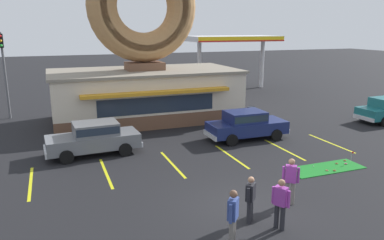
# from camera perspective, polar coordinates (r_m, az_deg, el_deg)

# --- Properties ---
(ground_plane) EXTENTS (160.00, 160.00, 0.00)m
(ground_plane) POSITION_cam_1_polar(r_m,az_deg,el_deg) (13.41, 7.93, -13.19)
(ground_plane) COLOR black
(donut_shop_building) EXTENTS (12.30, 6.75, 10.96)m
(donut_shop_building) POSITION_cam_1_polar(r_m,az_deg,el_deg) (25.17, -7.22, 8.45)
(donut_shop_building) COLOR brown
(donut_shop_building) RESTS_ON ground
(putting_mat) EXTENTS (3.50, 1.25, 0.03)m
(putting_mat) POSITION_cam_1_polar(r_m,az_deg,el_deg) (17.74, 19.67, -6.93)
(putting_mat) COLOR #197523
(putting_mat) RESTS_ON ground
(mini_donut_near_left) EXTENTS (0.13, 0.13, 0.04)m
(mini_donut_near_left) POSITION_cam_1_polar(r_m,az_deg,el_deg) (16.91, 15.83, -7.54)
(mini_donut_near_left) COLOR #D8667F
(mini_donut_near_left) RESTS_ON putting_mat
(mini_donut_near_right) EXTENTS (0.13, 0.13, 0.04)m
(mini_donut_near_right) POSITION_cam_1_polar(r_m,az_deg,el_deg) (17.42, 19.87, -7.22)
(mini_donut_near_right) COLOR #A5724C
(mini_donut_near_right) RESTS_ON putting_mat
(mini_donut_mid_left) EXTENTS (0.13, 0.13, 0.04)m
(mini_donut_mid_left) POSITION_cam_1_polar(r_m,az_deg,el_deg) (17.52, 20.90, -7.20)
(mini_donut_mid_left) COLOR brown
(mini_donut_mid_left) RESTS_ON putting_mat
(mini_donut_mid_centre) EXTENTS (0.13, 0.13, 0.04)m
(mini_donut_mid_centre) POSITION_cam_1_polar(r_m,az_deg,el_deg) (18.41, 21.19, -6.20)
(mini_donut_mid_centre) COLOR brown
(mini_donut_mid_centre) RESTS_ON putting_mat
(mini_donut_mid_right) EXTENTS (0.13, 0.13, 0.04)m
(mini_donut_mid_right) POSITION_cam_1_polar(r_m,az_deg,el_deg) (18.55, 22.38, -6.17)
(mini_donut_mid_right) COLOR #D8667F
(mini_donut_mid_right) RESTS_ON putting_mat
(mini_donut_far_left) EXTENTS (0.13, 0.13, 0.04)m
(mini_donut_far_left) POSITION_cam_1_polar(r_m,az_deg,el_deg) (18.96, 22.27, -5.73)
(mini_donut_far_left) COLOR brown
(mini_donut_far_left) RESTS_ON putting_mat
(golf_ball) EXTENTS (0.04, 0.04, 0.04)m
(golf_ball) POSITION_cam_1_polar(r_m,az_deg,el_deg) (17.70, 18.05, -6.72)
(golf_ball) COLOR white
(golf_ball) RESTS_ON putting_mat
(putting_flag_pin) EXTENTS (0.13, 0.01, 0.55)m
(putting_flag_pin) POSITION_cam_1_polar(r_m,az_deg,el_deg) (18.67, 23.21, -4.85)
(putting_flag_pin) COLOR silver
(putting_flag_pin) RESTS_ON putting_mat
(car_navy) EXTENTS (4.58, 2.01, 1.60)m
(car_navy) POSITION_cam_1_polar(r_m,az_deg,el_deg) (21.04, 8.26, -0.58)
(car_navy) COLOR navy
(car_navy) RESTS_ON ground
(car_grey) EXTENTS (4.63, 2.14, 1.60)m
(car_grey) POSITION_cam_1_polar(r_m,az_deg,el_deg) (18.95, -14.69, -2.52)
(car_grey) COLOR slate
(car_grey) RESTS_ON ground
(pedestrian_blue_sweater_man) EXTENTS (0.50, 0.42, 1.69)m
(pedestrian_blue_sweater_man) POSITION_cam_1_polar(r_m,az_deg,el_deg) (13.65, 14.79, -8.69)
(pedestrian_blue_sweater_man) COLOR slate
(pedestrian_blue_sweater_man) RESTS_ON ground
(pedestrian_hooded_kid) EXTENTS (0.40, 0.52, 1.65)m
(pedestrian_hooded_kid) POSITION_cam_1_polar(r_m,az_deg,el_deg) (11.97, 13.34, -12.06)
(pedestrian_hooded_kid) COLOR #232328
(pedestrian_hooded_kid) RESTS_ON ground
(pedestrian_leather_jacket_man) EXTENTS (0.45, 0.45, 1.54)m
(pedestrian_leather_jacket_man) POSITION_cam_1_polar(r_m,az_deg,el_deg) (12.24, 8.90, -11.56)
(pedestrian_leather_jacket_man) COLOR #232328
(pedestrian_leather_jacket_man) RESTS_ON ground
(pedestrian_clipboard_woman) EXTENTS (0.43, 0.47, 1.70)m
(pedestrian_clipboard_woman) POSITION_cam_1_polar(r_m,az_deg,el_deg) (10.91, 6.25, -14.21)
(pedestrian_clipboard_woman) COLOR slate
(pedestrian_clipboard_woman) RESTS_ON ground
(trash_bin) EXTENTS (0.57, 0.57, 0.97)m
(trash_bin) POSITION_cam_1_polar(r_m,az_deg,el_deg) (25.30, 8.99, 0.97)
(trash_bin) COLOR #232833
(trash_bin) RESTS_ON ground
(traffic_light_pole) EXTENTS (0.28, 0.47, 5.80)m
(traffic_light_pole) POSITION_cam_1_polar(r_m,az_deg,el_deg) (28.06, -26.75, 7.58)
(traffic_light_pole) COLOR #595B60
(traffic_light_pole) RESTS_ON ground
(gas_station_canopy) EXTENTS (9.00, 4.46, 5.30)m
(gas_station_canopy) POSITION_cam_1_polar(r_m,az_deg,el_deg) (37.92, 6.17, 11.96)
(gas_station_canopy) COLOR silver
(gas_station_canopy) RESTS_ON ground
(parking_stripe_far_left) EXTENTS (0.12, 3.60, 0.01)m
(parking_stripe_far_left) POSITION_cam_1_polar(r_m,az_deg,el_deg) (16.59, -23.38, -8.78)
(parking_stripe_far_left) COLOR yellow
(parking_stripe_far_left) RESTS_ON ground
(parking_stripe_left) EXTENTS (0.12, 3.60, 0.01)m
(parking_stripe_left) POSITION_cam_1_polar(r_m,az_deg,el_deg) (16.67, -12.97, -7.85)
(parking_stripe_left) COLOR yellow
(parking_stripe_left) RESTS_ON ground
(parking_stripe_mid_left) EXTENTS (0.12, 3.60, 0.01)m
(parking_stripe_mid_left) POSITION_cam_1_polar(r_m,az_deg,el_deg) (17.27, -3.01, -6.72)
(parking_stripe_mid_left) COLOR yellow
(parking_stripe_mid_left) RESTS_ON ground
(parking_stripe_centre) EXTENTS (0.12, 3.60, 0.01)m
(parking_stripe_centre) POSITION_cam_1_polar(r_m,az_deg,el_deg) (18.35, 5.98, -5.52)
(parking_stripe_centre) COLOR yellow
(parking_stripe_centre) RESTS_ON ground
(parking_stripe_mid_right) EXTENTS (0.12, 3.60, 0.01)m
(parking_stripe_mid_right) POSITION_cam_1_polar(r_m,az_deg,el_deg) (19.82, 13.77, -4.37)
(parking_stripe_mid_right) COLOR yellow
(parking_stripe_mid_right) RESTS_ON ground
(parking_stripe_right) EXTENTS (0.12, 3.60, 0.01)m
(parking_stripe_right) POSITION_cam_1_polar(r_m,az_deg,el_deg) (21.62, 20.36, -3.32)
(parking_stripe_right) COLOR yellow
(parking_stripe_right) RESTS_ON ground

